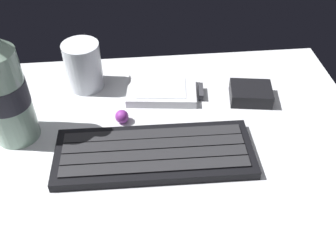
{
  "coord_description": "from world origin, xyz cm",
  "views": [
    {
      "loc": [
        -4.06,
        -41.5,
        41.63
      ],
      "look_at": [
        0.0,
        0.0,
        3.0
      ],
      "focal_mm": 40.68,
      "sensor_mm": 36.0,
      "label": 1
    }
  ],
  "objects_px": {
    "juice_cup": "(84,67)",
    "trackball_mouse": "(122,117)",
    "keyboard": "(154,153)",
    "handheld_device": "(165,91)",
    "charger_block": "(251,94)",
    "water_bottle": "(2,89)"
  },
  "relations": [
    {
      "from": "keyboard",
      "to": "charger_block",
      "type": "distance_m",
      "value": 0.21
    },
    {
      "from": "juice_cup",
      "to": "trackball_mouse",
      "type": "distance_m",
      "value": 0.13
    },
    {
      "from": "juice_cup",
      "to": "keyboard",
      "type": "bearing_deg",
      "value": -59.59
    },
    {
      "from": "keyboard",
      "to": "water_bottle",
      "type": "height_order",
      "value": "water_bottle"
    },
    {
      "from": "water_bottle",
      "to": "trackball_mouse",
      "type": "distance_m",
      "value": 0.18
    },
    {
      "from": "juice_cup",
      "to": "handheld_device",
      "type": "bearing_deg",
      "value": -15.97
    },
    {
      "from": "handheld_device",
      "to": "juice_cup",
      "type": "distance_m",
      "value": 0.15
    },
    {
      "from": "water_bottle",
      "to": "trackball_mouse",
      "type": "relative_size",
      "value": 9.45
    },
    {
      "from": "keyboard",
      "to": "trackball_mouse",
      "type": "distance_m",
      "value": 0.09
    },
    {
      "from": "water_bottle",
      "to": "keyboard",
      "type": "bearing_deg",
      "value": -17.86
    },
    {
      "from": "handheld_device",
      "to": "water_bottle",
      "type": "relative_size",
      "value": 0.64
    },
    {
      "from": "handheld_device",
      "to": "water_bottle",
      "type": "distance_m",
      "value": 0.26
    },
    {
      "from": "handheld_device",
      "to": "water_bottle",
      "type": "xyz_separation_m",
      "value": [
        -0.24,
        -0.08,
        0.08
      ]
    },
    {
      "from": "juice_cup",
      "to": "trackball_mouse",
      "type": "xyz_separation_m",
      "value": [
        0.06,
        -0.1,
        -0.03
      ]
    },
    {
      "from": "charger_block",
      "to": "trackball_mouse",
      "type": "xyz_separation_m",
      "value": [
        -0.22,
        -0.04,
        -0.0
      ]
    },
    {
      "from": "trackball_mouse",
      "to": "water_bottle",
      "type": "bearing_deg",
      "value": -174.53
    },
    {
      "from": "handheld_device",
      "to": "juice_cup",
      "type": "bearing_deg",
      "value": 164.03
    },
    {
      "from": "keyboard",
      "to": "juice_cup",
      "type": "relative_size",
      "value": 3.44
    },
    {
      "from": "keyboard",
      "to": "handheld_device",
      "type": "height_order",
      "value": "keyboard"
    },
    {
      "from": "handheld_device",
      "to": "juice_cup",
      "type": "xyz_separation_m",
      "value": [
        -0.14,
        0.04,
        0.03
      ]
    },
    {
      "from": "handheld_device",
      "to": "charger_block",
      "type": "xyz_separation_m",
      "value": [
        0.15,
        -0.03,
        0.0
      ]
    },
    {
      "from": "handheld_device",
      "to": "keyboard",
      "type": "bearing_deg",
      "value": -101.52
    }
  ]
}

